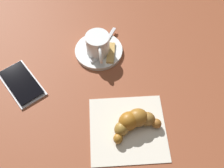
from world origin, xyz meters
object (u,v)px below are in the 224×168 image
(saucer, at_px, (99,51))
(teaspoon, at_px, (101,50))
(sugar_packet, at_px, (111,53))
(napkin, at_px, (128,129))
(cell_phone, at_px, (21,83))
(croissant, at_px, (134,122))
(espresso_cup, at_px, (98,45))

(saucer, relative_size, teaspoon, 1.19)
(sugar_packet, distance_m, napkin, 0.22)
(teaspoon, bearing_deg, cell_phone, 96.59)
(sugar_packet, height_order, croissant, croissant)
(saucer, relative_size, napkin, 0.75)
(espresso_cup, xyz_separation_m, teaspoon, (0.00, -0.01, -0.03))
(napkin, height_order, croissant, croissant)
(saucer, height_order, teaspoon, teaspoon)
(espresso_cup, relative_size, croissant, 0.75)
(napkin, xyz_separation_m, cell_phone, (0.21, 0.20, 0.00))
(teaspoon, bearing_deg, napkin, 175.74)
(saucer, distance_m, croissant, 0.23)
(saucer, xyz_separation_m, cell_phone, (-0.03, 0.21, -0.00))
(teaspoon, height_order, croissant, croissant)
(sugar_packet, xyz_separation_m, cell_phone, (-0.01, 0.24, -0.01))
(teaspoon, bearing_deg, saucer, 31.76)
(napkin, bearing_deg, saucer, -3.17)
(sugar_packet, relative_size, napkin, 0.40)
(espresso_cup, height_order, teaspoon, espresso_cup)
(croissant, height_order, cell_phone, croissant)
(sugar_packet, relative_size, cell_phone, 0.46)
(teaspoon, relative_size, sugar_packet, 1.58)
(teaspoon, height_order, sugar_packet, teaspoon)
(espresso_cup, height_order, cell_phone, espresso_cup)
(espresso_cup, bearing_deg, cell_phone, 96.73)
(espresso_cup, distance_m, teaspoon, 0.03)
(cell_phone, bearing_deg, saucer, -81.55)
(saucer, bearing_deg, sugar_packet, -133.58)
(napkin, distance_m, cell_phone, 0.29)
(sugar_packet, height_order, napkin, sugar_packet)
(espresso_cup, relative_size, sugar_packet, 1.36)
(croissant, bearing_deg, teaspoon, -0.67)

